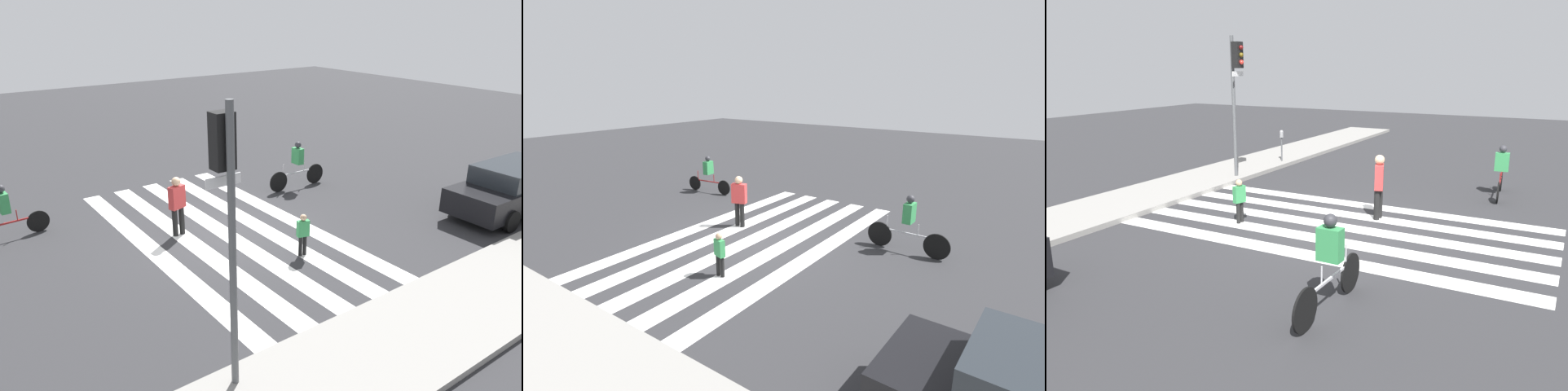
{
  "view_description": "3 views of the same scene",
  "coord_description": "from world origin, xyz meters",
  "views": [
    {
      "loc": [
        6.79,
        11.18,
        6.01
      ],
      "look_at": [
        -1.14,
        0.2,
        0.93
      ],
      "focal_mm": 35.0,
      "sensor_mm": 36.0,
      "label": 1
    },
    {
      "loc": [
        -7.42,
        8.83,
        4.61
      ],
      "look_at": [
        -0.74,
        -0.56,
        1.36
      ],
      "focal_mm": 28.0,
      "sensor_mm": 36.0,
      "label": 2
    },
    {
      "loc": [
        -10.98,
        -5.01,
        3.93
      ],
      "look_at": [
        -0.92,
        0.4,
        0.96
      ],
      "focal_mm": 35.0,
      "sensor_mm": 36.0,
      "label": 3
    }
  ],
  "objects": [
    {
      "name": "cyclist_near_curb",
      "position": [
        4.99,
        -3.06,
        0.86
      ],
      "size": [
        2.23,
        0.42,
        1.58
      ],
      "rotation": [
        0.0,
        0.0,
        0.08
      ],
      "color": "black",
      "rests_on": "ground_plane"
    },
    {
      "name": "pedestrian_adult_blue_shirt",
      "position": [
        -0.9,
        2.35,
        0.64
      ],
      "size": [
        0.34,
        0.22,
        1.13
      ],
      "rotation": [
        0.0,
        0.0,
        2.86
      ],
      "color": "black",
      "rests_on": "ground_plane"
    },
    {
      "name": "cyclist_far_lane",
      "position": [
        -4.11,
        -1.73,
        0.87
      ],
      "size": [
        2.33,
        0.4,
        1.65
      ],
      "rotation": [
        0.0,
        0.0,
        -0.02
      ],
      "color": "black",
      "rests_on": "ground_plane"
    },
    {
      "name": "ground_plane",
      "position": [
        0.0,
        0.0,
        0.0
      ],
      "size": [
        60.0,
        60.0,
        0.0
      ],
      "primitive_type": "plane",
      "color": "#2D2D30"
    },
    {
      "name": "sidewalk_curb",
      "position": [
        0.0,
        6.25,
        0.07
      ],
      "size": [
        36.0,
        2.5,
        0.14
      ],
      "color": "gray",
      "rests_on": "ground_plane"
    },
    {
      "name": "pedestrian_adult_tall_backpack",
      "position": [
        1.08,
        -0.62,
        0.95
      ],
      "size": [
        0.51,
        0.35,
        1.69
      ],
      "rotation": [
        0.0,
        0.0,
        0.33
      ],
      "color": "black",
      "rests_on": "ground_plane"
    },
    {
      "name": "crosswalk_stripes",
      "position": [
        0.0,
        0.0,
        0.0
      ],
      "size": [
        4.73,
        10.0,
        0.01
      ],
      "color": "white",
      "rests_on": "ground_plane"
    }
  ]
}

